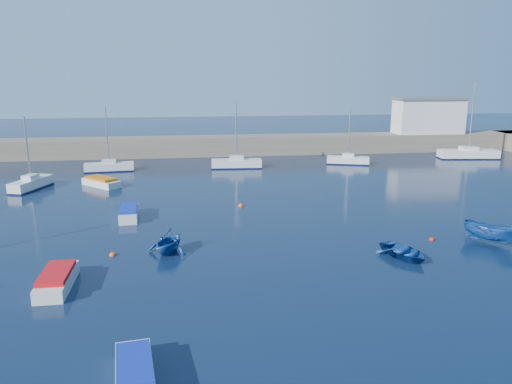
{
  "coord_description": "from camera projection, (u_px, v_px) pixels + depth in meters",
  "views": [
    {
      "loc": [
        -5.74,
        -25.35,
        11.57
      ],
      "look_at": [
        -0.22,
        15.74,
        1.6
      ],
      "focal_mm": 35.0,
      "sensor_mm": 36.0,
      "label": 1
    }
  ],
  "objects": [
    {
      "name": "sailboat_3",
      "position": [
        31.0,
        183.0,
        50.56
      ],
      "size": [
        3.21,
        5.66,
        7.33
      ],
      "rotation": [
        0.0,
        0.0,
        -0.33
      ],
      "color": "silver",
      "rests_on": "ground"
    },
    {
      "name": "ground",
      "position": [
        297.0,
        285.0,
        27.87
      ],
      "size": [
        220.0,
        220.0,
        0.0
      ],
      "primitive_type": "plane",
      "color": "#0C1C37",
      "rests_on": "ground"
    },
    {
      "name": "dinghy_left",
      "position": [
        168.0,
        241.0,
        32.6
      ],
      "size": [
        3.83,
        4.03,
        1.66
      ],
      "primitive_type": "imported",
      "rotation": [
        0.0,
        0.0,
        -0.46
      ],
      "color": "navy",
      "rests_on": "ground"
    },
    {
      "name": "motorboat_2",
      "position": [
        101.0,
        182.0,
        51.91
      ],
      "size": [
        4.41,
        4.46,
        0.96
      ],
      "rotation": [
        0.0,
        0.0,
        0.77
      ],
      "color": "silver",
      "rests_on": "ground"
    },
    {
      "name": "buoy_0",
      "position": [
        113.0,
        255.0,
        32.35
      ],
      "size": [
        0.45,
        0.45,
        0.45
      ],
      "primitive_type": "sphere",
      "color": "#EF4A0C",
      "rests_on": "ground"
    },
    {
      "name": "motorboat_3",
      "position": [
        135.0,
        373.0,
        18.98
      ],
      "size": [
        1.93,
        4.15,
        0.94
      ],
      "rotation": [
        0.0,
        0.0,
        0.14
      ],
      "color": "silver",
      "rests_on": "ground"
    },
    {
      "name": "sailboat_5",
      "position": [
        109.0,
        167.0,
        59.73
      ],
      "size": [
        5.84,
        2.16,
        7.58
      ],
      "rotation": [
        0.0,
        0.0,
        1.67
      ],
      "color": "silver",
      "rests_on": "ground"
    },
    {
      "name": "harbor_office",
      "position": [
        428.0,
        117.0,
        74.89
      ],
      "size": [
        10.0,
        4.0,
        5.0
      ],
      "primitive_type": "cube",
      "color": "silver",
      "rests_on": "back_wall"
    },
    {
      "name": "buoy_3",
      "position": [
        241.0,
        206.0,
        44.21
      ],
      "size": [
        0.5,
        0.5,
        0.5
      ],
      "primitive_type": "sphere",
      "color": "#EF4A0C",
      "rests_on": "ground"
    },
    {
      "name": "sailboat_6",
      "position": [
        237.0,
        163.0,
        61.77
      ],
      "size": [
        6.24,
        2.08,
        8.16
      ],
      "rotation": [
        0.0,
        0.0,
        1.51
      ],
      "color": "silver",
      "rests_on": "ground"
    },
    {
      "name": "dinghy_right",
      "position": [
        490.0,
        233.0,
        34.67
      ],
      "size": [
        3.45,
        3.75,
        1.43
      ],
      "primitive_type": "imported",
      "rotation": [
        0.0,
        0.0,
        0.69
      ],
      "color": "navy",
      "rests_on": "ground"
    },
    {
      "name": "sailboat_8",
      "position": [
        468.0,
        154.0,
        68.62
      ],
      "size": [
        8.16,
        3.17,
        10.34
      ],
      "rotation": [
        0.0,
        0.0,
        1.45
      ],
      "color": "silver",
      "rests_on": "ground"
    },
    {
      "name": "buoy_1",
      "position": [
        432.0,
        240.0,
        35.33
      ],
      "size": [
        0.41,
        0.41,
        0.41
      ],
      "primitive_type": "sphere",
      "color": "#B01E0D",
      "rests_on": "ground"
    },
    {
      "name": "motorboat_1",
      "position": [
        129.0,
        213.0,
        40.5
      ],
      "size": [
        1.62,
        4.05,
        0.97
      ],
      "rotation": [
        0.0,
        0.0,
        0.06
      ],
      "color": "silver",
      "rests_on": "ground"
    },
    {
      "name": "motorboat_0",
      "position": [
        57.0,
        280.0,
        27.43
      ],
      "size": [
        1.61,
        4.43,
        0.99
      ],
      "rotation": [
        0.0,
        0.0,
        0.01
      ],
      "color": "silver",
      "rests_on": "ground"
    },
    {
      "name": "dinghy_center",
      "position": [
        404.0,
        252.0,
        31.91
      ],
      "size": [
        3.67,
        4.29,
        0.75
      ],
      "primitive_type": "imported",
      "rotation": [
        0.0,
        0.0,
        0.35
      ],
      "color": "navy",
      "rests_on": "ground"
    },
    {
      "name": "back_wall",
      "position": [
        230.0,
        145.0,
        71.9
      ],
      "size": [
        96.0,
        4.5,
        2.6
      ],
      "primitive_type": "cube",
      "color": "#6F6454",
      "rests_on": "ground"
    },
    {
      "name": "sailboat_7",
      "position": [
        348.0,
        160.0,
        64.38
      ],
      "size": [
        5.53,
        3.06,
        7.12
      ],
      "rotation": [
        0.0,
        0.0,
        1.26
      ],
      "color": "silver",
      "rests_on": "ground"
    }
  ]
}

